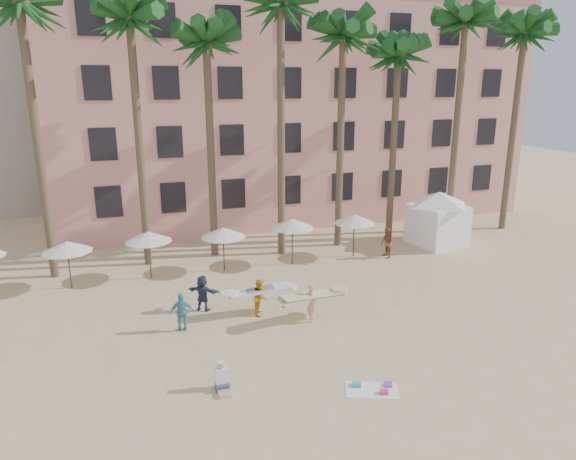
# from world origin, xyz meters

# --- Properties ---
(ground) EXTENTS (120.00, 120.00, 0.00)m
(ground) POSITION_xyz_m (0.00, 0.00, 0.00)
(ground) COLOR #D1B789
(ground) RESTS_ON ground
(pink_hotel) EXTENTS (35.00, 14.00, 16.00)m
(pink_hotel) POSITION_xyz_m (7.00, 26.00, 8.00)
(pink_hotel) COLOR #E5998B
(pink_hotel) RESTS_ON ground
(palm_row) EXTENTS (44.40, 5.40, 16.30)m
(palm_row) POSITION_xyz_m (0.51, 15.00, 12.97)
(palm_row) COLOR brown
(palm_row) RESTS_ON ground
(umbrella_row) EXTENTS (22.50, 2.70, 2.73)m
(umbrella_row) POSITION_xyz_m (-3.00, 12.50, 2.33)
(umbrella_row) COLOR #332B23
(umbrella_row) RESTS_ON ground
(cabana) EXTENTS (5.25, 5.25, 3.50)m
(cabana) POSITION_xyz_m (13.22, 13.15, 2.07)
(cabana) COLOR white
(cabana) RESTS_ON ground
(beach_towel) EXTENTS (2.04, 1.60, 0.14)m
(beach_towel) POSITION_xyz_m (1.59, -0.66, 0.03)
(beach_towel) COLOR white
(beach_towel) RESTS_ON ground
(carrier_yellow) EXTENTS (3.06, 1.33, 1.72)m
(carrier_yellow) POSITION_xyz_m (1.47, 5.02, 0.98)
(carrier_yellow) COLOR #DCA87B
(carrier_yellow) RESTS_ON ground
(carrier_white) EXTENTS (2.82, 0.97, 1.66)m
(carrier_white) POSITION_xyz_m (-0.53, 6.42, 0.90)
(carrier_white) COLOR orange
(carrier_white) RESTS_ON ground
(beachgoers) EXTENTS (20.90, 7.52, 1.83)m
(beachgoers) POSITION_xyz_m (-1.77, 7.91, 0.88)
(beachgoers) COLOR teal
(beachgoers) RESTS_ON ground
(seated_man) EXTENTS (0.46, 0.81, 1.05)m
(seated_man) POSITION_xyz_m (-3.36, 0.94, 0.36)
(seated_man) COLOR #3F3F4C
(seated_man) RESTS_ON ground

